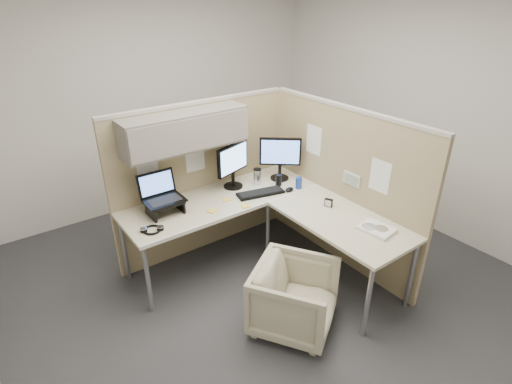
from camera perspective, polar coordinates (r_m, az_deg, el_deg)
ground at (r=4.05m, az=0.97°, el=-12.51°), size 4.50×4.50×0.00m
partition_back at (r=4.00m, az=-8.61°, el=4.97°), size 2.00×0.36×1.63m
partition_right at (r=4.10m, az=11.71°, el=0.96°), size 0.07×2.03×1.63m
desk at (r=3.81m, az=1.41°, el=-2.77°), size 2.00×1.98×0.73m
office_chair at (r=3.40m, az=5.54°, el=-14.42°), size 0.85×0.84×0.65m
monitor_left at (r=4.08m, az=-3.34°, el=4.24°), size 0.43×0.20×0.47m
monitor_right at (r=4.27m, az=3.47°, el=5.28°), size 0.36×0.31×0.47m
laptop_station at (r=3.74m, az=-13.17°, el=-0.93°), size 0.35×0.30×0.37m
keyboard at (r=4.02m, az=0.64°, el=-0.15°), size 0.50×0.26×0.02m
mouse at (r=4.10m, az=4.78°, el=0.37°), size 0.11×0.08×0.04m
travel_mug at (r=4.21m, az=0.19°, el=2.23°), size 0.08×0.08×0.18m
soda_can_green at (r=4.15m, az=6.12°, el=1.31°), size 0.07×0.07×0.12m
soda_can_silver at (r=4.20m, az=3.25°, el=1.73°), size 0.07×0.07×0.12m
sticky_note_b at (r=3.80m, az=-1.51°, el=-2.03°), size 0.09×0.09×0.01m
sticky_note_d at (r=3.93m, az=-4.25°, el=-1.06°), size 0.09×0.09×0.01m
sticky_note_a at (r=3.74m, az=-6.32°, el=-2.69°), size 0.10×0.10×0.01m
headphones at (r=3.53m, az=-14.62°, el=-5.21°), size 0.21×0.21×0.03m
paper_stack at (r=3.57m, az=16.84°, el=-5.10°), size 0.25×0.30×0.03m
desk_clock at (r=3.85m, az=10.32°, el=-1.51°), size 0.06×0.08×0.08m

